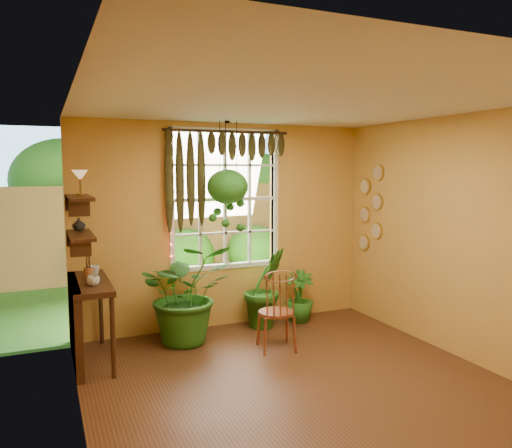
{
  "coord_description": "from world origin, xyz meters",
  "views": [
    {
      "loc": [
        -2.23,
        -3.96,
        2.1
      ],
      "look_at": [
        -0.04,
        1.15,
        1.49
      ],
      "focal_mm": 35.0,
      "sensor_mm": 36.0,
      "label": 1
    }
  ],
  "objects_px": {
    "windsor_chair": "(277,323)",
    "potted_plant_mid": "(265,287)",
    "potted_plant_left": "(187,293)",
    "counter_ledge": "(80,313)",
    "hanging_basket": "(228,189)"
  },
  "relations": [
    {
      "from": "windsor_chair",
      "to": "hanging_basket",
      "type": "relative_size",
      "value": 0.8
    },
    {
      "from": "windsor_chair",
      "to": "potted_plant_left",
      "type": "relative_size",
      "value": 0.91
    },
    {
      "from": "windsor_chair",
      "to": "hanging_basket",
      "type": "bearing_deg",
      "value": 120.28
    },
    {
      "from": "counter_ledge",
      "to": "potted_plant_left",
      "type": "xyz_separation_m",
      "value": [
        1.24,
        0.18,
        0.06
      ]
    },
    {
      "from": "windsor_chair",
      "to": "potted_plant_mid",
      "type": "relative_size",
      "value": 1.04
    },
    {
      "from": "windsor_chair",
      "to": "counter_ledge",
      "type": "bearing_deg",
      "value": 178.43
    },
    {
      "from": "windsor_chair",
      "to": "potted_plant_mid",
      "type": "bearing_deg",
      "value": 86.08
    },
    {
      "from": "potted_plant_left",
      "to": "counter_ledge",
      "type": "bearing_deg",
      "value": -171.8
    },
    {
      "from": "potted_plant_left",
      "to": "potted_plant_mid",
      "type": "xyz_separation_m",
      "value": [
        1.12,
        0.18,
        -0.08
      ]
    },
    {
      "from": "windsor_chair",
      "to": "hanging_basket",
      "type": "distance_m",
      "value": 1.77
    },
    {
      "from": "potted_plant_mid",
      "to": "hanging_basket",
      "type": "distance_m",
      "value": 1.41
    },
    {
      "from": "counter_ledge",
      "to": "potted_plant_left",
      "type": "distance_m",
      "value": 1.25
    },
    {
      "from": "potted_plant_left",
      "to": "hanging_basket",
      "type": "bearing_deg",
      "value": 17.01
    },
    {
      "from": "potted_plant_left",
      "to": "hanging_basket",
      "type": "xyz_separation_m",
      "value": [
        0.6,
        0.18,
        1.23
      ]
    },
    {
      "from": "counter_ledge",
      "to": "windsor_chair",
      "type": "xyz_separation_m",
      "value": [
        2.12,
        -0.49,
        -0.23
      ]
    }
  ]
}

